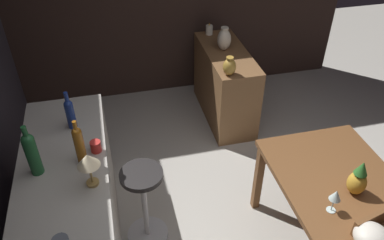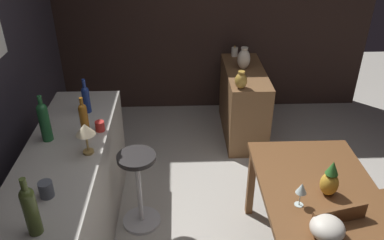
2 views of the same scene
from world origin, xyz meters
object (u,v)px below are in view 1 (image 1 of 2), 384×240
at_px(pineapple_centerpiece, 358,180).
at_px(cup_red, 96,146).
at_px(wine_glass_left, 336,196).
at_px(vase_ceramic_ivory, 224,39).
at_px(wine_bottle_amber, 79,144).
at_px(counter_lamp, 88,162).
at_px(dining_table, 342,196).
at_px(sideboard_cabinet, 225,85).
at_px(bar_stool, 145,204).
at_px(fruit_bowl, 372,237).
at_px(wine_bottle_green, 32,152).
at_px(pillar_candle_tall, 209,30).
at_px(wine_bottle_cobalt, 70,112).
at_px(vase_brass, 229,67).

xyz_separation_m(pineapple_centerpiece, cup_red, (0.65, 1.66, 0.08)).
distance_m(wine_glass_left, vase_ceramic_ivory, 2.17).
relative_size(wine_bottle_amber, counter_lamp, 1.38).
distance_m(dining_table, wine_bottle_amber, 1.84).
height_order(sideboard_cabinet, counter_lamp, counter_lamp).
height_order(bar_stool, fruit_bowl, fruit_bowl).
relative_size(bar_stool, counter_lamp, 2.93).
distance_m(cup_red, counter_lamp, 0.35).
xyz_separation_m(wine_bottle_green, pillar_candle_tall, (1.95, -1.72, -0.20)).
bearing_deg(bar_stool, sideboard_cabinet, -36.95).
relative_size(dining_table, pillar_candle_tall, 9.29).
xyz_separation_m(cup_red, vase_ceramic_ivory, (1.42, -1.38, -0.00)).
bearing_deg(wine_bottle_green, counter_lamp, -119.08).
distance_m(sideboard_cabinet, cup_red, 2.03).
relative_size(pineapple_centerpiece, pillar_candle_tall, 2.06).
bearing_deg(wine_bottle_green, wine_bottle_amber, -83.31).
xyz_separation_m(fruit_bowl, wine_bottle_amber, (0.95, 1.61, 0.25)).
distance_m(wine_glass_left, wine_bottle_cobalt, 1.92).
height_order(counter_lamp, pillar_candle_tall, counter_lamp).
distance_m(wine_bottle_amber, pillar_candle_tall, 2.39).
xyz_separation_m(sideboard_cabinet, pineapple_centerpiece, (-2.01, -0.26, 0.45)).
bearing_deg(wine_glass_left, sideboard_cabinet, 0.87).
bearing_deg(sideboard_cabinet, pillar_candle_tall, 8.29).
bearing_deg(wine_bottle_amber, sideboard_cabinet, -45.75).
bearing_deg(pineapple_centerpiece, wine_bottle_amber, 72.33).
bearing_deg(cup_red, wine_glass_left, -117.72).
distance_m(pineapple_centerpiece, fruit_bowl, 0.42).
height_order(wine_bottle_amber, wine_bottle_green, wine_bottle_green).
distance_m(sideboard_cabinet, vase_brass, 0.69).
bearing_deg(pillar_candle_tall, cup_red, 143.90).
xyz_separation_m(pineapple_centerpiece, vase_ceramic_ivory, (2.06, 0.28, 0.08)).
bearing_deg(dining_table, bar_stool, 70.32).
height_order(dining_table, counter_lamp, counter_lamp).
distance_m(fruit_bowl, wine_bottle_amber, 1.89).
relative_size(wine_bottle_green, wine_bottle_cobalt, 1.22).
relative_size(dining_table, wine_bottle_amber, 3.63).
xyz_separation_m(wine_glass_left, vase_ceramic_ivory, (2.17, 0.05, 0.06)).
bearing_deg(counter_lamp, pillar_candle_tall, -32.56).
bearing_deg(vase_brass, dining_table, -166.75).
distance_m(sideboard_cabinet, fruit_bowl, 2.44).
bearing_deg(bar_stool, vase_ceramic_ivory, -35.51).
bearing_deg(counter_lamp, wine_bottle_green, 60.92).
bearing_deg(wine_bottle_cobalt, vase_ceramic_ivory, -54.42).
bearing_deg(vase_ceramic_ivory, fruit_bowl, -176.75).
distance_m(wine_glass_left, counter_lamp, 1.55).
height_order(wine_bottle_amber, wine_bottle_cobalt, wine_bottle_amber).
xyz_separation_m(pineapple_centerpiece, vase_brass, (1.56, 0.39, 0.05)).
bearing_deg(wine_bottle_amber, pillar_candle_tall, -36.67).
bearing_deg(pineapple_centerpiece, dining_table, 32.68).
xyz_separation_m(wine_glass_left, pillar_candle_tall, (2.58, 0.10, -0.00)).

